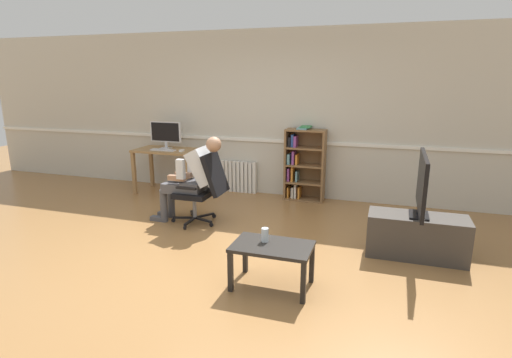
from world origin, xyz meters
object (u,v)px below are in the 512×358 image
object	(u,v)px
imac_monitor	(165,133)
radiator	(237,177)
keyboard	(163,150)
person_seated	(192,177)
computer_desk	(168,156)
computer_mouse	(182,151)
tv_screen	(422,184)
drinking_glass	(265,235)
tv_stand	(417,236)
bookshelf	(303,165)
coffee_table	(272,251)
office_chair	(204,186)

from	to	relation	value
imac_monitor	radiator	distance (m)	1.43
keyboard	person_seated	distance (m)	1.56
computer_desk	keyboard	bearing A→B (deg)	-90.55
computer_mouse	tv_screen	distance (m)	3.84
computer_desk	drinking_glass	bearing A→B (deg)	-45.43
radiator	tv_stand	distance (m)	3.38
radiator	person_seated	bearing A→B (deg)	-90.57
tv_stand	drinking_glass	world-z (taller)	drinking_glass
tv_screen	person_seated	bearing A→B (deg)	86.41
computer_mouse	radiator	bearing A→B (deg)	33.50
computer_desk	person_seated	size ratio (longest dim) A/B	0.92
computer_mouse	bookshelf	bearing A→B (deg)	11.97
radiator	bookshelf	bearing A→B (deg)	-4.74
computer_desk	tv_screen	bearing A→B (deg)	-20.37
tv_stand	keyboard	bearing A→B (deg)	161.44
coffee_table	computer_desk	bearing A→B (deg)	134.94
imac_monitor	bookshelf	xyz separation A→B (m)	(2.35, 0.22, -0.44)
bookshelf	drinking_glass	world-z (taller)	bookshelf
keyboard	computer_mouse	distance (m)	0.34
tv_stand	bookshelf	bearing A→B (deg)	133.29
office_chair	person_seated	world-z (taller)	person_seated
bookshelf	drinking_glass	size ratio (longest dim) A/B	8.96
bookshelf	keyboard	bearing A→B (deg)	-169.28
radiator	drinking_glass	world-z (taller)	drinking_glass
person_seated	imac_monitor	bearing A→B (deg)	-138.99
imac_monitor	tv_screen	size ratio (longest dim) A/B	0.56
bookshelf	radiator	xyz separation A→B (m)	(-1.18, 0.10, -0.31)
coffee_table	office_chair	bearing A→B (deg)	134.57
imac_monitor	tv_stand	world-z (taller)	imac_monitor
computer_mouse	radiator	xyz separation A→B (m)	(0.77, 0.51, -0.50)
computer_mouse	keyboard	bearing A→B (deg)	-176.62
keyboard	tv_screen	bearing A→B (deg)	-18.56
computer_desk	radiator	size ratio (longest dim) A/B	1.56
computer_desk	office_chair	size ratio (longest dim) A/B	1.12
person_seated	drinking_glass	bearing A→B (deg)	46.96
tv_screen	coffee_table	distance (m)	1.82
bookshelf	office_chair	world-z (taller)	bookshelf
bookshelf	radiator	world-z (taller)	bookshelf
bookshelf	computer_desk	bearing A→B (deg)	-172.70
drinking_glass	tv_stand	bearing A→B (deg)	37.48
computer_desk	computer_mouse	size ratio (longest dim) A/B	11.03
drinking_glass	imac_monitor	bearing A→B (deg)	134.47
radiator	person_seated	xyz separation A→B (m)	(-0.02, -1.63, 0.38)
keyboard	coffee_table	bearing A→B (deg)	-43.46
computer_desk	keyboard	world-z (taller)	keyboard
office_chair	computer_desk	bearing A→B (deg)	-134.99
person_seated	tv_screen	world-z (taller)	person_seated
tv_stand	tv_screen	size ratio (longest dim) A/B	1.04
imac_monitor	radiator	xyz separation A→B (m)	(1.18, 0.31, -0.75)
keyboard	coffee_table	xyz separation A→B (m)	(2.60, -2.47, -0.40)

